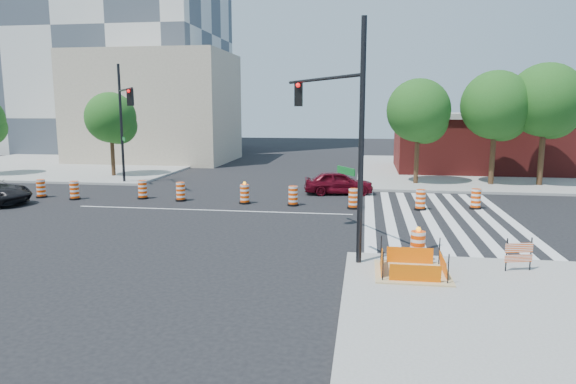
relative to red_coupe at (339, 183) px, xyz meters
name	(u,v)px	position (x,y,z in m)	size (l,w,h in m)	color
ground	(211,210)	(-6.01, -5.76, -0.69)	(120.00, 120.00, 0.00)	black
sidewalk_ne	(499,171)	(11.99, 12.24, -0.61)	(22.00, 22.00, 0.15)	gray
sidewalk_nw	(76,164)	(-24.01, 12.24, -0.61)	(22.00, 22.00, 0.15)	gray
crosswalk_east	(438,217)	(4.94, -5.76, -0.68)	(6.75, 13.50, 0.01)	silver
lane_centerline	(211,210)	(-6.01, -5.76, -0.68)	(14.00, 0.12, 0.01)	silver
excavation_pit	(412,271)	(2.99, -14.76, -0.47)	(2.20, 2.20, 0.90)	tan
brick_storefront	(501,143)	(11.99, 12.24, 1.63)	(16.50, 8.50, 4.60)	maroon
beige_midrise	(156,108)	(-18.01, 16.24, 4.31)	(14.00, 10.00, 10.00)	tan
red_coupe	(339,183)	(0.00, 0.00, 0.00)	(1.63, 4.04, 1.38)	#4F0612
signal_pole_se	(337,119)	(0.56, -12.51, 3.99)	(3.09, 5.01, 7.62)	black
signal_pole_nw	(124,113)	(-13.56, 0.70, 4.03)	(3.28, 4.95, 7.68)	black
pit_drum	(418,247)	(3.26, -13.53, -0.06)	(0.59, 0.59, 1.15)	black
barricade	(519,253)	(6.20, -14.02, 0.03)	(0.86, 0.27, 1.03)	#F44305
tree_north_b	(112,121)	(-16.55, 4.83, 3.43)	(3.61, 3.61, 6.13)	#382314
tree_north_c	(419,114)	(4.86, 4.24, 3.94)	(4.05, 4.05, 6.89)	#382314
tree_north_d	(496,109)	(9.64, 4.53, 4.26)	(4.34, 4.34, 7.37)	#382314
tree_north_e	(546,104)	(12.63, 4.62, 4.56)	(4.60, 4.60, 7.81)	#382314
median_drum_0	(41,189)	(-16.62, -3.69, -0.21)	(0.60, 0.60, 1.02)	black
median_drum_1	(75,191)	(-14.39, -4.00, -0.21)	(0.60, 0.60, 1.02)	black
median_drum_2	(143,190)	(-10.76, -3.19, -0.21)	(0.60, 0.60, 1.02)	black
median_drum_3	(181,192)	(-8.41, -3.53, -0.21)	(0.60, 0.60, 1.02)	black
median_drum_4	(245,195)	(-4.77, -3.77, -0.20)	(0.60, 0.60, 1.18)	black
median_drum_5	(293,197)	(-2.15, -3.94, -0.21)	(0.60, 0.60, 1.02)	black
median_drum_6	(353,199)	(0.97, -4.29, -0.21)	(0.60, 0.60, 1.02)	black
median_drum_7	(420,200)	(4.29, -4.11, -0.21)	(0.60, 0.60, 1.02)	black
median_drum_8	(476,200)	(7.07, -3.45, -0.21)	(0.60, 0.60, 1.02)	black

